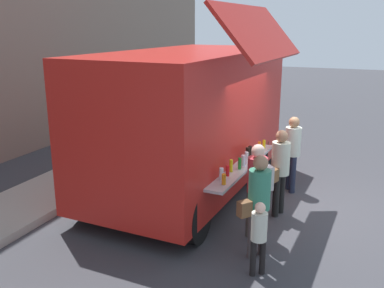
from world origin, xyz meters
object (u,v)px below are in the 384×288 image
customer_mid_with_backpack (258,182)px  customer_rear_waiting (258,198)px  child_near_queue (259,232)px  customer_front_ordering (280,166)px  food_truck_main (190,117)px  customer_extra_browsing (293,147)px  trash_bin (173,122)px

customer_mid_with_backpack → customer_rear_waiting: bearing=156.0°
child_near_queue → customer_front_ordering: bearing=-35.4°
food_truck_main → child_near_queue: size_ratio=4.96×
food_truck_main → customer_rear_waiting: bearing=-134.3°
customer_extra_browsing → child_near_queue: 3.50m
food_truck_main → customer_front_ordering: food_truck_main is taller
food_truck_main → child_near_queue: food_truck_main is taller
trash_bin → customer_mid_with_backpack: 6.92m
customer_rear_waiting → customer_extra_browsing: 2.99m
customer_front_ordering → customer_mid_with_backpack: size_ratio=1.02×
customer_mid_with_backpack → child_near_queue: size_ratio=1.44×
customer_front_ordering → food_truck_main: bearing=0.9°
food_truck_main → customer_extra_browsing: bearing=-65.1°
customer_front_ordering → customer_extra_browsing: bearing=-75.0°
trash_bin → food_truck_main: bearing=-149.7°
customer_mid_with_backpack → customer_extra_browsing: customer_extra_browsing is taller
customer_rear_waiting → child_near_queue: customer_rear_waiting is taller
child_near_queue → customer_extra_browsing: bearing=-37.0°
food_truck_main → child_near_queue: (-2.65, -2.19, -0.96)m
customer_front_ordering → customer_rear_waiting: size_ratio=1.01×
customer_extra_browsing → child_near_queue: (-3.48, -0.18, -0.31)m
customer_front_ordering → customer_mid_with_backpack: (-1.02, 0.15, 0.01)m
customer_extra_browsing → child_near_queue: bearing=62.6°
customer_mid_with_backpack → customer_rear_waiting: 0.66m
customer_front_ordering → customer_rear_waiting: 1.66m
food_truck_main → trash_bin: 4.74m
customer_rear_waiting → child_near_queue: 0.60m
customer_front_ordering → child_near_queue: bearing=109.2°
food_truck_main → child_near_queue: 3.57m
trash_bin → customer_front_ordering: (-4.47, -4.34, 0.47)m
customer_front_ordering → customer_rear_waiting: bearing=105.4°
food_truck_main → customer_rear_waiting: (-2.15, -2.04, -0.66)m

